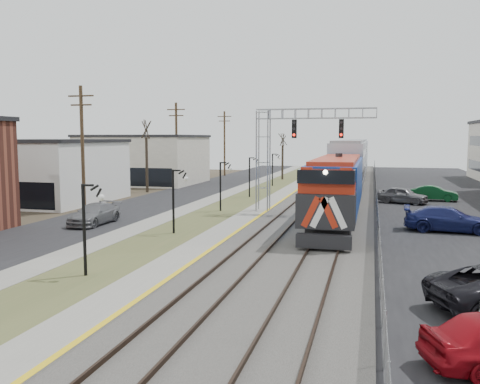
% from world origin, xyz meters
% --- Properties ---
extents(ground, '(160.00, 160.00, 0.00)m').
position_xyz_m(ground, '(0.00, 0.00, 0.00)').
color(ground, '#473D2D').
rests_on(ground, ground).
extents(street_west, '(7.00, 120.00, 0.04)m').
position_xyz_m(street_west, '(-11.50, 35.00, 0.02)').
color(street_west, black).
rests_on(street_west, ground).
extents(sidewalk, '(2.00, 120.00, 0.08)m').
position_xyz_m(sidewalk, '(-7.00, 35.00, 0.04)').
color(sidewalk, gray).
rests_on(sidewalk, ground).
extents(grass_median, '(4.00, 120.00, 0.06)m').
position_xyz_m(grass_median, '(-4.00, 35.00, 0.03)').
color(grass_median, '#49522B').
rests_on(grass_median, ground).
extents(platform, '(2.00, 120.00, 0.24)m').
position_xyz_m(platform, '(-1.00, 35.00, 0.12)').
color(platform, gray).
rests_on(platform, ground).
extents(ballast_bed, '(8.00, 120.00, 0.20)m').
position_xyz_m(ballast_bed, '(4.00, 35.00, 0.10)').
color(ballast_bed, '#595651').
rests_on(ballast_bed, ground).
extents(parking_lot, '(16.00, 120.00, 0.04)m').
position_xyz_m(parking_lot, '(16.00, 35.00, 0.02)').
color(parking_lot, black).
rests_on(parking_lot, ground).
extents(platform_edge, '(0.24, 120.00, 0.01)m').
position_xyz_m(platform_edge, '(-0.12, 35.00, 0.24)').
color(platform_edge, gold).
rests_on(platform_edge, platform).
extents(track_near, '(1.58, 120.00, 0.15)m').
position_xyz_m(track_near, '(2.00, 35.00, 0.28)').
color(track_near, '#2D2119').
rests_on(track_near, ballast_bed).
extents(track_far, '(1.58, 120.00, 0.15)m').
position_xyz_m(track_far, '(5.50, 35.00, 0.28)').
color(track_far, '#2D2119').
rests_on(track_far, ballast_bed).
extents(train, '(3.00, 63.05, 5.33)m').
position_xyz_m(train, '(5.50, 47.57, 2.88)').
color(train, '#12399A').
rests_on(train, ground).
extents(signal_gantry, '(9.00, 1.07, 8.15)m').
position_xyz_m(signal_gantry, '(1.22, 27.99, 5.59)').
color(signal_gantry, gray).
rests_on(signal_gantry, ground).
extents(lampposts, '(0.14, 62.14, 4.00)m').
position_xyz_m(lampposts, '(-4.00, 18.29, 2.00)').
color(lampposts, black).
rests_on(lampposts, ground).
extents(utility_poles, '(0.28, 80.28, 10.00)m').
position_xyz_m(utility_poles, '(-14.50, 25.00, 5.00)').
color(utility_poles, '#4C3823').
rests_on(utility_poles, ground).
extents(fence, '(0.04, 120.00, 1.60)m').
position_xyz_m(fence, '(8.20, 35.00, 0.80)').
color(fence, gray).
rests_on(fence, ground).
extents(buildings_west, '(14.00, 67.00, 7.00)m').
position_xyz_m(buildings_west, '(-21.00, 24.21, 3.01)').
color(buildings_west, beige).
rests_on(buildings_west, ground).
extents(bare_trees, '(12.30, 42.30, 5.95)m').
position_xyz_m(bare_trees, '(-12.66, 38.91, 2.70)').
color(bare_trees, '#382D23').
rests_on(bare_trees, ground).
extents(car_lot_d, '(5.54, 2.54, 1.57)m').
position_xyz_m(car_lot_d, '(12.54, 23.01, 0.78)').
color(car_lot_d, navy).
rests_on(car_lot_d, ground).
extents(car_lot_e, '(4.76, 3.20, 1.51)m').
position_xyz_m(car_lot_e, '(10.52, 36.72, 0.75)').
color(car_lot_e, slate).
rests_on(car_lot_e, ground).
extents(car_lot_f, '(4.44, 2.13, 1.40)m').
position_xyz_m(car_lot_f, '(13.49, 39.58, 0.70)').
color(car_lot_f, '#0D431E').
rests_on(car_lot_f, ground).
extents(car_street_b, '(1.97, 4.81, 1.40)m').
position_xyz_m(car_street_b, '(-10.56, 19.84, 0.70)').
color(car_street_b, slate).
rests_on(car_street_b, ground).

